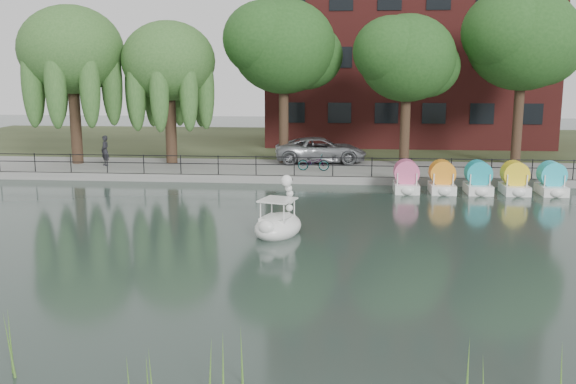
# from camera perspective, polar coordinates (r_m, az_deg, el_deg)

# --- Properties ---
(ground_plane) EXTENTS (120.00, 120.00, 0.00)m
(ground_plane) POSITION_cam_1_polar(r_m,az_deg,el_deg) (20.55, -2.39, -5.65)
(ground_plane) COLOR #323F3B
(promenade) EXTENTS (40.00, 6.00, 0.40)m
(promenade) POSITION_cam_1_polar(r_m,az_deg,el_deg) (36.06, 0.90, 1.89)
(promenade) COLOR gray
(promenade) RESTS_ON ground_plane
(kerb) EXTENTS (40.00, 0.25, 0.40)m
(kerb) POSITION_cam_1_polar(r_m,az_deg,el_deg) (33.16, 0.53, 1.10)
(kerb) COLOR gray
(kerb) RESTS_ON ground_plane
(land_strip) EXTENTS (60.00, 22.00, 0.36)m
(land_strip) POSITION_cam_1_polar(r_m,az_deg,el_deg) (49.91, 2.08, 4.38)
(land_strip) COLOR #47512D
(land_strip) RESTS_ON ground_plane
(railing) EXTENTS (32.00, 0.05, 1.00)m
(railing) POSITION_cam_1_polar(r_m,az_deg,el_deg) (33.21, 0.56, 2.76)
(railing) COLOR black
(railing) RESTS_ON promenade
(apartment_building) EXTENTS (20.00, 10.07, 18.00)m
(apartment_building) POSITION_cam_1_polar(r_m,az_deg,el_deg) (49.81, 10.50, 14.77)
(apartment_building) COLOR #4C1E16
(apartment_building) RESTS_ON land_strip
(willow_left) EXTENTS (5.88, 5.88, 9.01)m
(willow_left) POSITION_cam_1_polar(r_m,az_deg,el_deg) (39.27, -18.73, 11.84)
(willow_left) COLOR #473323
(willow_left) RESTS_ON promenade
(willow_mid) EXTENTS (5.32, 5.32, 8.15)m
(willow_mid) POSITION_cam_1_polar(r_m,az_deg,el_deg) (37.89, -10.57, 11.33)
(willow_mid) COLOR #473323
(willow_mid) RESTS_ON promenade
(broadleaf_center) EXTENTS (6.00, 6.00, 9.25)m
(broadleaf_center) POSITION_cam_1_polar(r_m,az_deg,el_deg) (37.71, -0.39, 12.75)
(broadleaf_center) COLOR #473323
(broadleaf_center) RESTS_ON promenade
(broadleaf_right) EXTENTS (5.40, 5.40, 8.32)m
(broadleaf_right) POSITION_cam_1_polar(r_m,az_deg,el_deg) (37.18, 10.56, 11.55)
(broadleaf_right) COLOR #473323
(broadleaf_right) RESTS_ON promenade
(broadleaf_far) EXTENTS (6.30, 6.30, 9.71)m
(broadleaf_far) POSITION_cam_1_polar(r_m,az_deg,el_deg) (39.32, 20.17, 12.51)
(broadleaf_far) COLOR #473323
(broadleaf_far) RESTS_ON promenade
(minivan) EXTENTS (3.46, 6.40, 1.71)m
(minivan) POSITION_cam_1_polar(r_m,az_deg,el_deg) (37.78, 2.93, 3.91)
(minivan) COLOR gray
(minivan) RESTS_ON promenade
(bicycle) EXTENTS (0.74, 1.76, 1.00)m
(bicycle) POSITION_cam_1_polar(r_m,az_deg,el_deg) (34.84, 2.28, 2.73)
(bicycle) COLOR gray
(bicycle) RESTS_ON promenade
(pedestrian) EXTENTS (0.85, 0.83, 1.98)m
(pedestrian) POSITION_cam_1_polar(r_m,az_deg,el_deg) (38.01, -15.96, 3.75)
(pedestrian) COLOR black
(pedestrian) RESTS_ON promenade
(swan_boat) EXTENTS (2.16, 2.75, 2.04)m
(swan_boat) POSITION_cam_1_polar(r_m,az_deg,el_deg) (23.01, -0.84, -2.68)
(swan_boat) COLOR white
(swan_boat) RESTS_ON ground_plane
(pedal_boat_row) EXTENTS (7.95, 1.70, 1.40)m
(pedal_boat_row) POSITION_cam_1_polar(r_m,az_deg,el_deg) (31.92, 16.54, 1.00)
(pedal_boat_row) COLOR white
(pedal_boat_row) RESTS_ON ground_plane
(reed_bank) EXTENTS (24.00, 2.40, 1.20)m
(reed_bank) POSITION_cam_1_polar(r_m,az_deg,el_deg) (11.33, 1.57, -16.71)
(reed_bank) COLOR #669938
(reed_bank) RESTS_ON ground_plane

